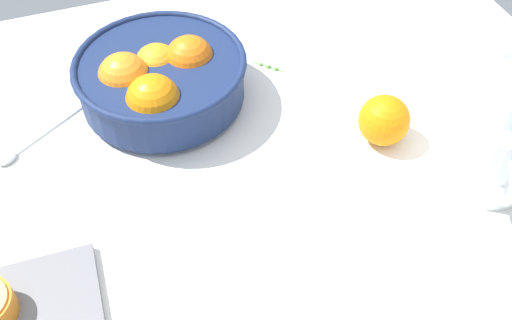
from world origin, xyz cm
name	(u,v)px	position (x,y,z in cm)	size (l,w,h in cm)	color
ground_plane	(243,182)	(0.00, 0.00, -1.50)	(126.73, 106.97, 3.00)	white
fruit_bowl	(160,79)	(-7.42, 19.92, 5.15)	(28.16, 28.16, 11.16)	navy
juice_pitcher	(493,143)	(33.94, -11.54, 6.45)	(14.65, 18.03, 19.16)	white
loose_orange_1	(384,120)	(23.06, 0.07, 4.01)	(8.03, 8.03, 8.03)	orange
spoon	(28,144)	(-29.92, 17.10, 0.43)	(14.74, 10.36, 1.00)	silver
herb_sprig_0	(270,66)	(12.65, 22.44, 0.27)	(4.45, 4.57, 0.97)	#538739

